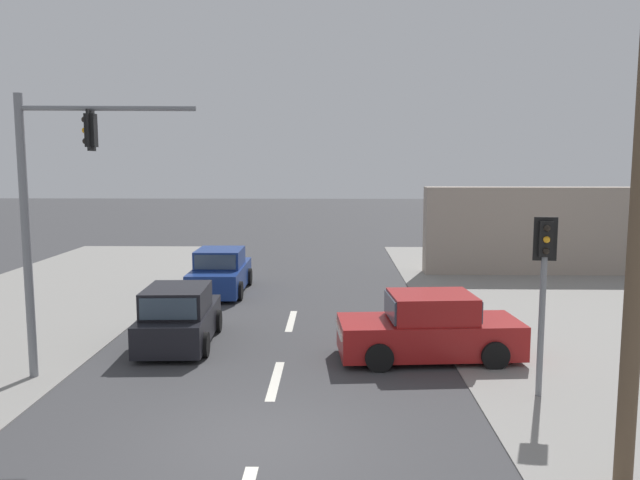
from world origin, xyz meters
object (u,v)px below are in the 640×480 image
object	(u,v)px
pedestal_signal_right_kerb	(544,276)
sedan_oncoming_mid	(220,273)
utility_pole_foreground_right	(638,88)
hatchback_crossing_left	(179,318)
traffic_signal_mast	(50,199)
sedan_kerbside_parked	(429,330)

from	to	relation	value
pedestal_signal_right_kerb	sedan_oncoming_mid	size ratio (longest dim) A/B	0.84
utility_pole_foreground_right	sedan_oncoming_mid	world-z (taller)	utility_pole_foreground_right
pedestal_signal_right_kerb	hatchback_crossing_left	bearing A→B (deg)	157.04
traffic_signal_mast	sedan_kerbside_parked	size ratio (longest dim) A/B	1.38
traffic_signal_mast	hatchback_crossing_left	distance (m)	4.45
pedestal_signal_right_kerb	hatchback_crossing_left	world-z (taller)	pedestal_signal_right_kerb
utility_pole_foreground_right	sedan_oncoming_mid	bearing A→B (deg)	120.94
utility_pole_foreground_right	hatchback_crossing_left	size ratio (longest dim) A/B	2.80
pedestal_signal_right_kerb	sedan_kerbside_parked	bearing A→B (deg)	127.28
traffic_signal_mast	pedestal_signal_right_kerb	bearing A→B (deg)	-5.28
sedan_kerbside_parked	sedan_oncoming_mid	distance (m)	9.74
utility_pole_foreground_right	sedan_kerbside_parked	xyz separation A→B (m)	(-1.72, 5.89, -4.86)
sedan_kerbside_parked	hatchback_crossing_left	xyz separation A→B (m)	(-6.16, 1.00, -0.00)
sedan_oncoming_mid	utility_pole_foreground_right	bearing A→B (deg)	-59.06
pedestal_signal_right_kerb	sedan_kerbside_parked	size ratio (longest dim) A/B	0.82
hatchback_crossing_left	sedan_oncoming_mid	xyz separation A→B (m)	(-0.12, 6.44, 0.00)
traffic_signal_mast	hatchback_crossing_left	world-z (taller)	traffic_signal_mast
hatchback_crossing_left	utility_pole_foreground_right	bearing A→B (deg)	-41.19
pedestal_signal_right_kerb	sedan_oncoming_mid	bearing A→B (deg)	129.45
utility_pole_foreground_right	pedestal_signal_right_kerb	bearing A→B (deg)	88.61
traffic_signal_mast	sedan_kerbside_parked	world-z (taller)	traffic_signal_mast
utility_pole_foreground_right	pedestal_signal_right_kerb	world-z (taller)	utility_pole_foreground_right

